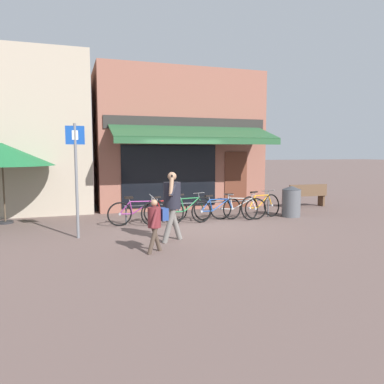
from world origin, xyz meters
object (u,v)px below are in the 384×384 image
(bicycle_purple, at_px, (138,212))
(bicycle_green, at_px, (189,209))
(cafe_parasol, at_px, (2,154))
(parking_sign, at_px, (76,169))
(pedestrian_adult, at_px, (172,199))
(bicycle_silver, at_px, (238,208))
(bicycle_orange, at_px, (261,206))
(bicycle_red, at_px, (165,211))
(pedestrian_child, at_px, (156,220))
(bicycle_blue, at_px, (217,209))
(park_bench, at_px, (306,195))
(litter_bin, at_px, (291,201))

(bicycle_purple, xyz_separation_m, bicycle_green, (1.52, -0.04, 0.01))
(cafe_parasol, bearing_deg, parking_sign, -53.17)
(pedestrian_adult, relative_size, parking_sign, 0.60)
(bicycle_silver, distance_m, bicycle_orange, 0.79)
(bicycle_red, distance_m, pedestrian_child, 3.33)
(bicycle_red, distance_m, bicycle_blue, 1.58)
(bicycle_green, relative_size, bicycle_orange, 1.04)
(bicycle_blue, height_order, parking_sign, parking_sign)
(bicycle_red, xyz_separation_m, pedestrian_adult, (-0.41, -2.30, 0.63))
(bicycle_red, height_order, parking_sign, parking_sign)
(bicycle_blue, bearing_deg, park_bench, 10.62)
(cafe_parasol, bearing_deg, bicycle_silver, -12.99)
(bicycle_green, height_order, bicycle_orange, bicycle_orange)
(pedestrian_adult, bearing_deg, cafe_parasol, -44.44)
(parking_sign, bearing_deg, bicycle_red, 26.99)
(litter_bin, bearing_deg, pedestrian_adult, -155.98)
(bicycle_green, xyz_separation_m, bicycle_silver, (1.60, -0.04, -0.02))
(parking_sign, relative_size, park_bench, 1.71)
(bicycle_purple, relative_size, cafe_parasol, 0.60)
(bicycle_blue, bearing_deg, litter_bin, -11.59)
(bicycle_green, relative_size, pedestrian_adult, 1.08)
(bicycle_green, bearing_deg, pedestrian_child, -139.08)
(bicycle_red, relative_size, bicycle_silver, 0.97)
(bicycle_purple, bearing_deg, cafe_parasol, 154.96)
(bicycle_red, distance_m, bicycle_green, 0.70)
(bicycle_orange, xyz_separation_m, litter_bin, (1.07, -0.07, 0.11))
(bicycle_silver, relative_size, bicycle_orange, 0.99)
(bicycle_green, height_order, park_bench, bicycle_green)
(bicycle_green, height_order, bicycle_silver, bicycle_green)
(bicycle_blue, bearing_deg, bicycle_orange, -9.70)
(bicycle_red, relative_size, bicycle_blue, 0.94)
(park_bench, bearing_deg, bicycle_green, -160.45)
(bicycle_blue, bearing_deg, pedestrian_adult, -144.01)
(pedestrian_child, distance_m, park_bench, 8.36)
(bicycle_blue, xyz_separation_m, cafe_parasol, (-6.07, 1.60, 1.66))
(parking_sign, distance_m, cafe_parasol, 3.34)
(bicycle_blue, xyz_separation_m, parking_sign, (-4.08, -1.06, 1.32))
(bicycle_blue, height_order, pedestrian_adult, pedestrian_adult)
(pedestrian_adult, bearing_deg, litter_bin, -158.43)
(bicycle_red, distance_m, litter_bin, 4.16)
(bicycle_red, bearing_deg, park_bench, -11.80)
(pedestrian_adult, distance_m, pedestrian_child, 1.08)
(bicycle_silver, xyz_separation_m, pedestrian_adult, (-2.70, -2.12, 0.63))
(bicycle_orange, relative_size, park_bench, 1.06)
(pedestrian_adult, height_order, park_bench, pedestrian_adult)
(pedestrian_child, relative_size, park_bench, 0.70)
(bicycle_orange, distance_m, litter_bin, 1.08)
(bicycle_orange, xyz_separation_m, park_bench, (2.87, 1.67, 0.07))
(bicycle_purple, xyz_separation_m, parking_sign, (-1.67, -1.17, 1.30))
(bicycle_blue, relative_size, parking_sign, 0.64)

